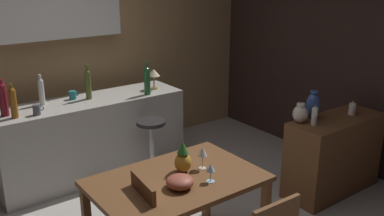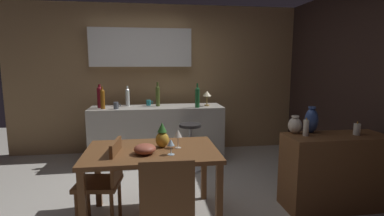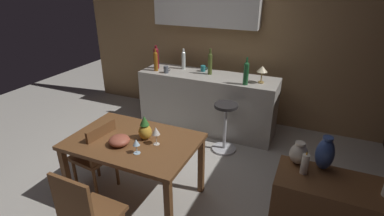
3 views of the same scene
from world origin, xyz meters
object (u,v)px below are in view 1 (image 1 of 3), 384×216
object	(u,v)px
cup_slate	(37,110)
pillar_candle_tall	(352,109)
fruit_bowl	(180,182)
vase_ceramic_ivory	(300,114)
wine_bottle_olive	(88,83)
vase_ceramic_blue	(313,105)
pineapple_centerpiece	(183,159)
wine_bottle_amber	(13,102)
pillar_candle_short	(314,116)
wine_glass_left	(211,168)
counter_lamp	(154,74)
sideboard_cabinet	(333,155)
cup_teal	(73,95)
bar_stool	(152,149)
wine_bottle_green	(147,80)
wine_glass_right	(203,152)
dining_table	(177,189)
wine_bottle_clear	(41,90)
wine_bottle_ruby	(3,98)

from	to	relation	value
cup_slate	pillar_candle_tall	bearing A→B (deg)	-32.22
fruit_bowl	vase_ceramic_ivory	distance (m)	1.66
wine_bottle_olive	vase_ceramic_blue	bearing A→B (deg)	-46.82
cup_slate	pineapple_centerpiece	bearing A→B (deg)	-68.74
wine_bottle_amber	pillar_candle_short	xyz separation A→B (m)	(2.34, -1.71, -0.16)
wine_glass_left	counter_lamp	world-z (taller)	counter_lamp
sideboard_cabinet	cup_slate	size ratio (longest dim) A/B	10.07
cup_slate	vase_ceramic_blue	world-z (taller)	vase_ceramic_blue
cup_teal	pineapple_centerpiece	bearing A→B (deg)	-85.92
bar_stool	wine_bottle_green	world-z (taller)	wine_bottle_green
pineapple_centerpiece	wine_glass_right	bearing A→B (deg)	-17.29
dining_table	counter_lamp	distance (m)	2.06
wine_bottle_green	fruit_bowl	bearing A→B (deg)	-113.99
wine_bottle_clear	cup_teal	size ratio (longest dim) A/B	2.93
pineapple_centerpiece	wine_bottle_green	distance (m)	1.71
vase_ceramic_blue	fruit_bowl	bearing A→B (deg)	-171.77
vase_ceramic_blue	cup_slate	bearing A→B (deg)	145.90
dining_table	vase_ceramic_ivory	world-z (taller)	vase_ceramic_ivory
sideboard_cabinet	cup_slate	world-z (taller)	cup_slate
wine_bottle_olive	cup_teal	size ratio (longest dim) A/B	3.49
pineapple_centerpiece	pillar_candle_short	size ratio (longest dim) A/B	1.31
wine_bottle_ruby	pillar_candle_tall	bearing A→B (deg)	-32.18
sideboard_cabinet	bar_stool	bearing A→B (deg)	136.45
wine_bottle_olive	wine_bottle_green	bearing A→B (deg)	-21.37
cup_slate	wine_bottle_clear	bearing A→B (deg)	63.37
wine_bottle_clear	pillar_candle_tall	bearing A→B (deg)	-38.18
sideboard_cabinet	wine_bottle_olive	world-z (taller)	wine_bottle_olive
wine_bottle_green	cup_teal	xyz separation A→B (m)	(-0.76, 0.33, -0.13)
wine_bottle_green	pillar_candle_short	world-z (taller)	wine_bottle_green
wine_bottle_amber	counter_lamp	size ratio (longest dim) A/B	1.40
bar_stool	wine_bottle_clear	size ratio (longest dim) A/B	2.17
pillar_candle_short	vase_ceramic_blue	bearing A→B (deg)	44.07
wine_glass_left	wine_bottle_clear	world-z (taller)	wine_bottle_clear
wine_glass_left	pillar_candle_tall	bearing A→B (deg)	4.42
counter_lamp	vase_ceramic_blue	size ratio (longest dim) A/B	0.83
wine_glass_right	vase_ceramic_blue	xyz separation A→B (m)	(1.50, 0.11, 0.07)
wine_bottle_green	pillar_candle_tall	distance (m)	2.24
cup_slate	fruit_bowl	bearing A→B (deg)	-75.93
wine_bottle_amber	vase_ceramic_blue	bearing A→B (deg)	-32.53
pineapple_centerpiece	wine_bottle_ruby	size ratio (longest dim) A/B	0.70
bar_stool	vase_ceramic_blue	distance (m)	1.78
counter_lamp	pillar_candle_short	size ratio (longest dim) A/B	1.23
wine_glass_left	vase_ceramic_blue	size ratio (longest dim) A/B	0.51
cup_teal	vase_ceramic_blue	distance (m)	2.57
vase_ceramic_blue	wine_bottle_olive	bearing A→B (deg)	133.18
cup_slate	bar_stool	bearing A→B (deg)	-17.98
fruit_bowl	vase_ceramic_ivory	size ratio (longest dim) A/B	1.05
wine_bottle_green	sideboard_cabinet	bearing A→B (deg)	-53.03
pineapple_centerpiece	cup_slate	distance (m)	1.72
wine_bottle_clear	pillar_candle_short	bearing A→B (deg)	-44.77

